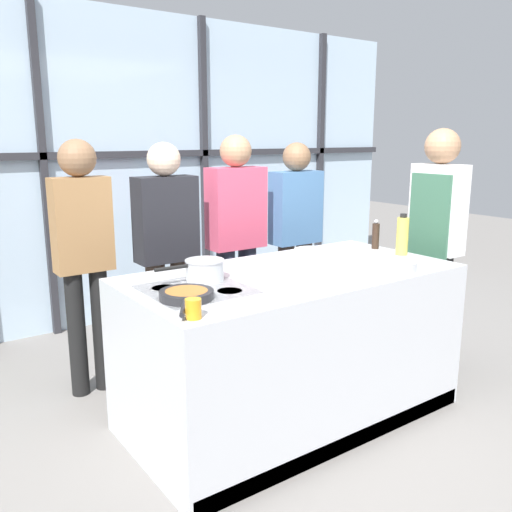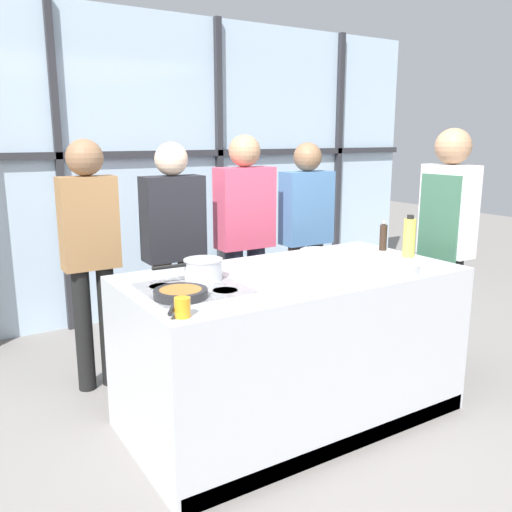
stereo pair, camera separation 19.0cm
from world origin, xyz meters
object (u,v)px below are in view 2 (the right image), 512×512
(frying_pan, at_px, (180,293))
(mixing_bowl, at_px, (397,267))
(spectator_center_left, at_px, (174,244))
(spectator_far_right, at_px, (306,230))
(oil_bottle, at_px, (409,237))
(pepper_grinder, at_px, (383,237))
(juice_glass_near, at_px, (182,307))
(saucepan, at_px, (203,269))
(white_plate, at_px, (317,251))
(spectator_far_left, at_px, (90,246))
(chef, at_px, (446,234))
(spectator_center_right, at_px, (245,232))

(frying_pan, height_order, mixing_bowl, mixing_bowl)
(spectator_center_left, height_order, spectator_far_right, spectator_center_left)
(oil_bottle, xyz_separation_m, pepper_grinder, (0.01, 0.24, -0.03))
(pepper_grinder, bearing_deg, spectator_far_right, 90.57)
(pepper_grinder, distance_m, juice_glass_near, 1.88)
(spectator_center_left, xyz_separation_m, pepper_grinder, (1.19, -0.87, 0.07))
(saucepan, relative_size, mixing_bowl, 1.53)
(spectator_center_left, height_order, white_plate, spectator_center_left)
(spectator_center_left, bearing_deg, saucepan, 76.06)
(frying_pan, height_order, pepper_grinder, pepper_grinder)
(juice_glass_near, bearing_deg, pepper_grinder, 17.91)
(spectator_far_left, relative_size, spectator_center_left, 1.01)
(pepper_grinder, bearing_deg, oil_bottle, -92.36)
(chef, bearing_deg, oil_bottle, 95.36)
(spectator_far_right, xyz_separation_m, white_plate, (-0.41, -0.67, -0.01))
(spectator_center_left, bearing_deg, pepper_grinder, 143.89)
(spectator_far_left, relative_size, pepper_grinder, 8.07)
(spectator_far_right, bearing_deg, mixing_bowl, 74.40)
(spectator_far_right, height_order, oil_bottle, spectator_far_right)
(spectator_center_right, bearing_deg, spectator_far_left, 0.00)
(spectator_far_left, xyz_separation_m, pepper_grinder, (1.79, -0.87, 0.02))
(pepper_grinder, bearing_deg, juice_glass_near, -162.09)
(spectator_center_right, xyz_separation_m, oil_bottle, (0.59, -1.11, 0.08))
(mixing_bowl, height_order, oil_bottle, oil_bottle)
(spectator_center_left, xyz_separation_m, juice_glass_near, (-0.59, -1.45, 0.02))
(white_plate, distance_m, oil_bottle, 0.61)
(spectator_center_left, bearing_deg, spectator_far_right, -180.00)
(juice_glass_near, bearing_deg, frying_pan, 67.53)
(spectator_far_left, bearing_deg, juice_glass_near, 90.05)
(spectator_far_right, xyz_separation_m, oil_bottle, (-0.00, -1.11, 0.11))
(chef, height_order, saucepan, chef)
(spectator_far_right, xyz_separation_m, juice_glass_near, (-1.78, -1.45, 0.03))
(oil_bottle, bearing_deg, spectator_center_left, 136.76)
(frying_pan, height_order, oil_bottle, oil_bottle)
(spectator_center_left, bearing_deg, frying_pan, 67.84)
(chef, xyz_separation_m, frying_pan, (-2.07, -0.10, -0.08))
(spectator_far_left, height_order, oil_bottle, spectator_far_left)
(chef, relative_size, white_plate, 7.28)
(white_plate, height_order, mixing_bowl, mixing_bowl)
(mixing_bowl, bearing_deg, spectator_far_right, 74.40)
(saucepan, relative_size, oil_bottle, 1.44)
(spectator_far_right, xyz_separation_m, mixing_bowl, (-0.38, -1.38, 0.01))
(chef, distance_m, spectator_far_left, 2.44)
(spectator_far_right, distance_m, oil_bottle, 1.12)
(mixing_bowl, bearing_deg, juice_glass_near, -177.12)
(spectator_far_left, relative_size, frying_pan, 3.88)
(spectator_far_right, height_order, white_plate, spectator_far_right)
(juice_glass_near, bearing_deg, chef, 9.68)
(frying_pan, relative_size, juice_glass_near, 4.88)
(frying_pan, height_order, saucepan, saucepan)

